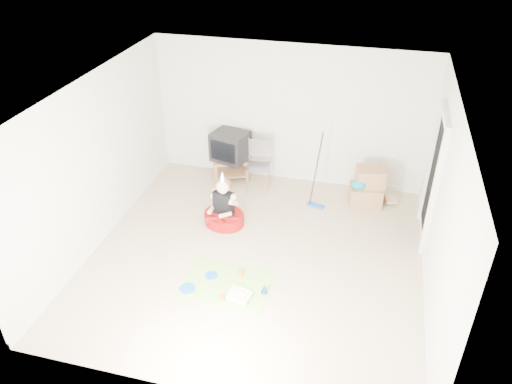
% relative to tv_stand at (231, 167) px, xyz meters
% --- Properties ---
extents(ground, '(5.00, 5.00, 0.00)m').
position_rel_tv_stand_xyz_m(ground, '(1.05, -2.19, -0.25)').
color(ground, '#C7AE8F').
rests_on(ground, ground).
extents(doorway_recess, '(0.02, 0.90, 2.05)m').
position_rel_tv_stand_xyz_m(doorway_recess, '(3.53, -0.99, 0.78)').
color(doorway_recess, black).
rests_on(doorway_recess, ground).
extents(tv_stand, '(0.77, 0.63, 0.41)m').
position_rel_tv_stand_xyz_m(tv_stand, '(0.00, 0.00, 0.00)').
color(tv_stand, '#A9714C').
rests_on(tv_stand, ground).
extents(crt_tv, '(0.74, 0.67, 0.55)m').
position_rel_tv_stand_xyz_m(crt_tv, '(-0.00, 0.00, 0.44)').
color(crt_tv, black).
rests_on(crt_tv, tv_stand).
extents(folding_chair, '(0.47, 0.45, 0.95)m').
position_rel_tv_stand_xyz_m(folding_chair, '(0.60, -0.25, 0.21)').
color(folding_chair, gray).
rests_on(folding_chair, ground).
extents(cardboard_boxes, '(0.63, 0.53, 0.70)m').
position_rel_tv_stand_xyz_m(cardboard_boxes, '(2.58, -0.28, 0.09)').
color(cardboard_boxes, '#A3754F').
rests_on(cardboard_boxes, ground).
extents(floor_mop, '(0.34, 0.42, 1.28)m').
position_rel_tv_stand_xyz_m(floor_mop, '(1.73, -0.59, 0.01)').
color(floor_mop, blue).
rests_on(floor_mop, ground).
extents(book_pile, '(0.23, 0.28, 0.09)m').
position_rel_tv_stand_xyz_m(book_pile, '(3.01, -0.12, -0.20)').
color(book_pile, '#287950').
rests_on(book_pile, ground).
extents(seated_woman, '(0.87, 0.87, 1.00)m').
position_rel_tv_stand_xyz_m(seated_woman, '(0.32, -1.48, -0.03)').
color(seated_woman, '#9D0E0E').
rests_on(seated_woman, ground).
extents(party_mat, '(1.29, 0.96, 0.01)m').
position_rel_tv_stand_xyz_m(party_mat, '(0.81, -2.89, -0.25)').
color(party_mat, '#E93173').
rests_on(party_mat, ground).
extents(birthday_cake, '(0.35, 0.30, 0.15)m').
position_rel_tv_stand_xyz_m(birthday_cake, '(1.07, -3.14, -0.21)').
color(birthday_cake, silver).
rests_on(birthday_cake, party_mat).
extents(blue_plate_near, '(0.23, 0.23, 0.01)m').
position_rel_tv_stand_xyz_m(blue_plate_near, '(0.54, -2.79, -0.24)').
color(blue_plate_near, blue).
rests_on(blue_plate_near, party_mat).
extents(blue_plate_far, '(0.26, 0.26, 0.01)m').
position_rel_tv_stand_xyz_m(blue_plate_far, '(0.30, -3.14, -0.24)').
color(blue_plate_far, blue).
rests_on(blue_plate_far, party_mat).
extents(orange_cup_near, '(0.09, 0.09, 0.09)m').
position_rel_tv_stand_xyz_m(orange_cup_near, '(0.95, -2.68, -0.20)').
color(orange_cup_near, orange).
rests_on(orange_cup_near, party_mat).
extents(orange_cup_far, '(0.08, 0.08, 0.08)m').
position_rel_tv_stand_xyz_m(orange_cup_far, '(0.84, -3.22, -0.20)').
color(orange_cup_far, orange).
rests_on(orange_cup_far, party_mat).
extents(blue_party_hat, '(0.13, 0.13, 0.15)m').
position_rel_tv_stand_xyz_m(blue_party_hat, '(1.37, -2.95, -0.17)').
color(blue_party_hat, '#173AA3').
rests_on(blue_party_hat, party_mat).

